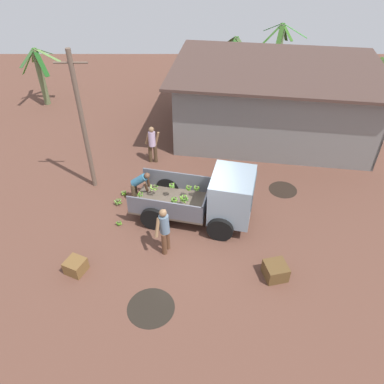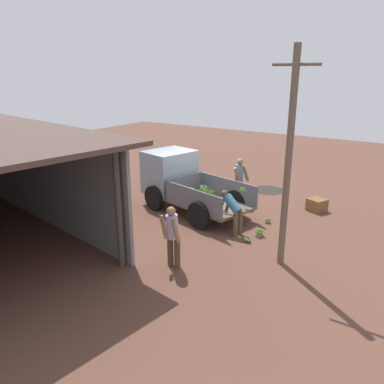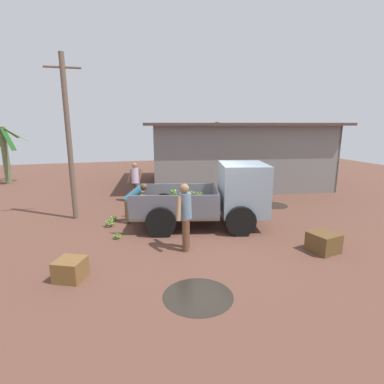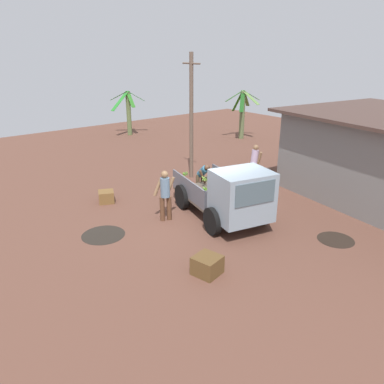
# 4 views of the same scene
# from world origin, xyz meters

# --- Properties ---
(ground) EXTENTS (36.00, 36.00, 0.00)m
(ground) POSITION_xyz_m (0.00, 0.00, 0.00)
(ground) COLOR brown
(mud_patch_0) EXTENTS (1.34, 1.34, 0.01)m
(mud_patch_0) POSITION_xyz_m (-1.19, -3.50, 0.00)
(mud_patch_0) COLOR black
(mud_patch_0) RESTS_ON ground
(mud_patch_1) EXTENTS (1.10, 1.10, 0.01)m
(mud_patch_1) POSITION_xyz_m (3.51, 1.87, 0.00)
(mud_patch_1) COLOR black
(mud_patch_1) RESTS_ON ground
(cargo_truck) EXTENTS (4.38, 2.68, 1.99)m
(cargo_truck) POSITION_xyz_m (0.86, 0.11, 1.03)
(cargo_truck) COLOR brown
(cargo_truck) RESTS_ON ground
(warehouse_shed) EXTENTS (10.10, 7.74, 3.21)m
(warehouse_shed) POSITION_xyz_m (4.20, 6.45, 2.35)
(warehouse_shed) COLOR slate
(warehouse_shed) RESTS_ON ground
(utility_pole) EXTENTS (1.10, 0.17, 5.32)m
(utility_pole) POSITION_xyz_m (-3.90, 2.18, 2.74)
(utility_pole) COLOR brown
(utility_pole) RESTS_ON ground
(banana_palm_0) EXTENTS (2.19, 2.81, 2.62)m
(banana_palm_0) POSITION_xyz_m (2.56, 13.06, 1.43)
(banana_palm_0) COLOR #6B7D55
(banana_palm_0) RESTS_ON ground
(banana_palm_1) EXTENTS (2.13, 2.16, 2.64)m
(banana_palm_1) POSITION_xyz_m (9.65, 9.32, 1.38)
(banana_palm_1) COLOR #657F50
(banana_palm_1) RESTS_ON ground
(banana_palm_2) EXTENTS (2.16, 2.35, 3.03)m
(banana_palm_2) POSITION_xyz_m (-8.03, 9.63, 1.61)
(banana_palm_2) COLOR #5F6D45
(banana_palm_2) RESTS_ON ground
(banana_palm_4) EXTENTS (2.80, 2.36, 3.31)m
(banana_palm_4) POSITION_xyz_m (5.20, 13.22, 1.75)
(banana_palm_4) COLOR #677D54
(banana_palm_4) RESTS_ON ground
(person_foreground_visitor) EXTENTS (0.52, 0.74, 1.73)m
(person_foreground_visitor) POSITION_xyz_m (-0.90, -1.33, 0.96)
(person_foreground_visitor) COLOR brown
(person_foreground_visitor) RESTS_ON ground
(person_worker_loading) EXTENTS (0.76, 0.67, 1.30)m
(person_worker_loading) POSITION_xyz_m (-1.98, 1.22, 0.77)
(person_worker_loading) COLOR brown
(person_worker_loading) RESTS_ON ground
(person_bystander_near_shed) EXTENTS (0.65, 0.38, 1.63)m
(person_bystander_near_shed) POSITION_xyz_m (-1.71, 3.89, 0.91)
(person_bystander_near_shed) COLOR #4C3825
(person_bystander_near_shed) RESTS_ON ground
(banana_bunch_on_ground_0) EXTENTS (0.22, 0.22, 0.17)m
(banana_bunch_on_ground_0) POSITION_xyz_m (-2.59, -0.13, 0.09)
(banana_bunch_on_ground_0) COLOR brown
(banana_bunch_on_ground_0) RESTS_ON ground
(banana_bunch_on_ground_1) EXTENTS (0.22, 0.22, 0.19)m
(banana_bunch_on_ground_1) POSITION_xyz_m (-2.66, 1.54, 0.10)
(banana_bunch_on_ground_1) COLOR #4D4532
(banana_bunch_on_ground_1) RESTS_ON ground
(banana_bunch_on_ground_2) EXTENTS (0.30, 0.30, 0.24)m
(banana_bunch_on_ground_2) POSITION_xyz_m (-2.78, 0.98, 0.14)
(banana_bunch_on_ground_2) COLOR brown
(banana_bunch_on_ground_2) RESTS_ON ground
(wooden_crate_0) EXTENTS (0.73, 0.73, 0.44)m
(wooden_crate_0) POSITION_xyz_m (-3.57, -2.18, 0.22)
(wooden_crate_0) COLOR brown
(wooden_crate_0) RESTS_ON ground
(wooden_crate_1) EXTENTS (0.77, 0.77, 0.49)m
(wooden_crate_1) POSITION_xyz_m (2.45, -2.38, 0.24)
(wooden_crate_1) COLOR brown
(wooden_crate_1) RESTS_ON ground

